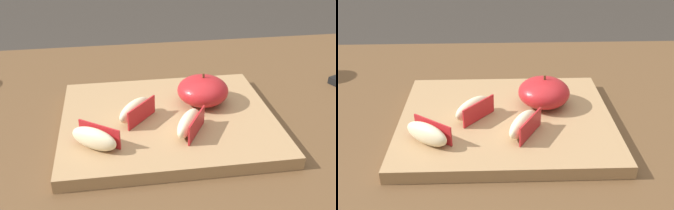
% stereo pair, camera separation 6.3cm
% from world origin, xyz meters
% --- Properties ---
extents(dining_table, '(1.42, 0.82, 0.76)m').
position_xyz_m(dining_table, '(0.00, 0.00, 0.66)').
color(dining_table, brown).
rests_on(dining_table, ground_plane).
extents(cutting_board, '(0.34, 0.28, 0.02)m').
position_xyz_m(cutting_board, '(-0.05, 0.01, 0.77)').
color(cutting_board, '#A37F56').
rests_on(cutting_board, dining_table).
extents(apple_half_skin_up, '(0.09, 0.09, 0.05)m').
position_xyz_m(apple_half_skin_up, '(0.01, 0.05, 0.80)').
color(apple_half_skin_up, '#B21E23').
rests_on(apple_half_skin_up, cutting_board).
extents(apple_wedge_near_knife, '(0.07, 0.07, 0.03)m').
position_xyz_m(apple_wedge_near_knife, '(-0.10, 0.01, 0.79)').
color(apple_wedge_near_knife, beige).
rests_on(apple_wedge_near_knife, cutting_board).
extents(apple_wedge_middle, '(0.07, 0.06, 0.03)m').
position_xyz_m(apple_wedge_middle, '(-0.17, -0.06, 0.79)').
color(apple_wedge_middle, beige).
rests_on(apple_wedge_middle, cutting_board).
extents(apple_wedge_left, '(0.06, 0.08, 0.03)m').
position_xyz_m(apple_wedge_left, '(-0.03, -0.04, 0.79)').
color(apple_wedge_left, beige).
rests_on(apple_wedge_left, cutting_board).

